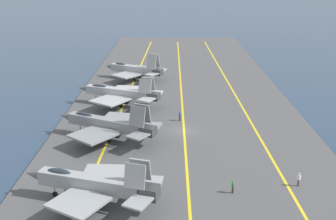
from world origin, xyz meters
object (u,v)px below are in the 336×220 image
object	(u,v)px
parked_jet_third	(119,93)
parked_jet_second	(108,124)
crew_blue_vest	(180,115)
crew_green_vest	(233,186)
parked_jet_fourth	(134,69)
parked_jet_nearest	(92,183)
crew_white_vest	(299,179)

from	to	relation	value
parked_jet_third	parked_jet_second	bearing A→B (deg)	-179.36
crew_blue_vest	crew_green_vest	bearing A→B (deg)	-166.57
parked_jet_third	parked_jet_fourth	world-z (taller)	parked_jet_fourth
parked_jet_nearest	crew_blue_vest	bearing A→B (deg)	-20.93
parked_jet_second	crew_green_vest	distance (m)	23.57
parked_jet_second	parked_jet_fourth	bearing A→B (deg)	-1.60
parked_jet_second	parked_jet_third	size ratio (longest dim) A/B	0.99
parked_jet_nearest	crew_white_vest	size ratio (longest dim) A/B	9.17
crew_green_vest	crew_white_vest	bearing A→B (deg)	-78.10
parked_jet_third	crew_white_vest	size ratio (longest dim) A/B	9.60
crew_blue_vest	parked_jet_fourth	bearing A→B (deg)	20.05
parked_jet_nearest	parked_jet_second	xyz separation A→B (m)	(18.52, 0.98, 0.07)
parked_jet_nearest	parked_jet_third	xyz separation A→B (m)	(35.20, 1.16, 0.08)
parked_jet_second	parked_jet_third	distance (m)	16.68
parked_jet_nearest	parked_jet_third	distance (m)	35.22
crew_blue_vest	parked_jet_second	bearing A→B (deg)	126.33
parked_jet_nearest	parked_jet_second	bearing A→B (deg)	3.02
parked_jet_second	crew_blue_vest	bearing A→B (deg)	-53.67
parked_jet_second	crew_white_vest	bearing A→B (deg)	-119.79
parked_jet_third	parked_jet_fourth	size ratio (longest dim) A/B	1.12
crew_blue_vest	crew_white_vest	size ratio (longest dim) A/B	1.00
parked_jet_fourth	parked_jet_nearest	bearing A→B (deg)	179.96
crew_blue_vest	parked_jet_nearest	bearing A→B (deg)	159.07
crew_blue_vest	crew_white_vest	distance (m)	26.71
parked_jet_nearest	crew_blue_vest	xyz separation A→B (m)	(26.77, -10.24, -1.49)
crew_white_vest	parked_jet_third	bearing A→B (deg)	39.26
parked_jet_second	crew_blue_vest	xyz separation A→B (m)	(8.25, -11.22, -1.56)
parked_jet_nearest	parked_jet_third	size ratio (longest dim) A/B	0.96
parked_jet_fourth	crew_green_vest	distance (m)	54.83
parked_jet_nearest	crew_green_vest	size ratio (longest dim) A/B	9.69
parked_jet_second	crew_white_vest	distance (m)	29.16
parked_jet_third	crew_white_vest	xyz separation A→B (m)	(-31.14, -25.46, -1.57)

